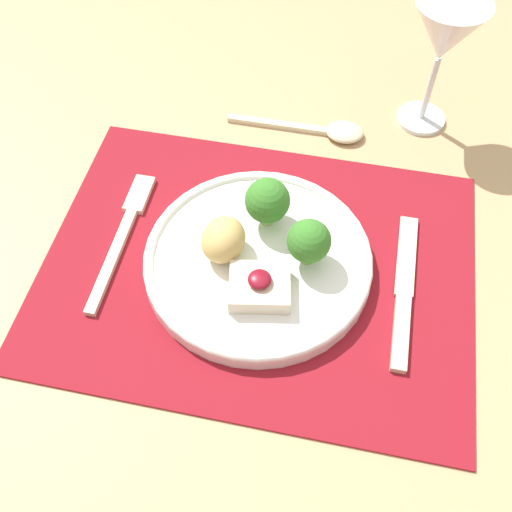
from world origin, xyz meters
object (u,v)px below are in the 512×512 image
object	(u,v)px
dinner_plate	(257,256)
spoon	(328,130)
fork	(125,230)
wine_glass_near	(445,37)
knife	(403,299)

from	to	relation	value
dinner_plate	spoon	world-z (taller)	dinner_plate
fork	wine_glass_near	distance (m)	0.43
fork	spoon	world-z (taller)	spoon
knife	spoon	bearing A→B (deg)	115.32
dinner_plate	spoon	size ratio (longest dim) A/B	1.38
dinner_plate	knife	bearing A→B (deg)	-5.05
dinner_plate	spoon	distance (m)	0.23
knife	spoon	world-z (taller)	spoon
dinner_plate	fork	xyz separation A→B (m)	(-0.16, 0.01, -0.01)
spoon	wine_glass_near	distance (m)	0.18
dinner_plate	knife	xyz separation A→B (m)	(0.16, -0.01, -0.01)
fork	wine_glass_near	xyz separation A→B (m)	(0.32, 0.26, 0.12)
dinner_plate	wine_glass_near	xyz separation A→B (m)	(0.17, 0.27, 0.11)
spoon	wine_glass_near	size ratio (longest dim) A/B	1.05
dinner_plate	wine_glass_near	distance (m)	0.34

